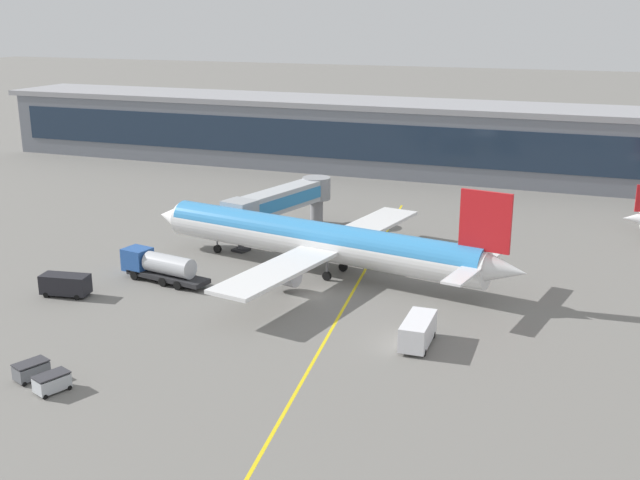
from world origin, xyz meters
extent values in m
plane|color=slate|center=(0.00, 0.00, 0.00)|extent=(700.00, 700.00, 0.00)
cube|color=yellow|center=(3.71, 2.00, 0.00)|extent=(10.95, 79.33, 0.01)
cube|color=slate|center=(9.42, 67.51, 5.91)|extent=(197.44, 17.10, 11.81)
cube|color=#1E2D42|center=(9.42, 58.90, 6.50)|extent=(191.52, 0.16, 6.61)
cube|color=#99999E|center=(9.42, 67.51, 12.31)|extent=(201.39, 17.44, 1.00)
cylinder|color=white|center=(-2.27, 7.34, 3.66)|extent=(40.02, 11.09, 4.05)
cylinder|color=#388CD1|center=(-2.27, 7.34, 4.02)|extent=(39.20, 10.78, 3.89)
cone|color=white|center=(-23.31, 11.14, 3.66)|extent=(4.67, 4.50, 3.84)
cone|color=white|center=(18.97, 3.50, 4.07)|extent=(5.39, 4.25, 3.44)
cube|color=red|center=(16.89, 3.88, 8.72)|extent=(5.24, 1.29, 6.07)
cube|color=white|center=(15.67, -0.02, 4.27)|extent=(3.12, 6.73, 0.24)
cube|color=white|center=(17.11, 7.95, 4.27)|extent=(3.12, 6.73, 0.24)
cube|color=white|center=(-2.65, -3.17, 3.36)|extent=(7.71, 17.36, 0.40)
cube|color=white|center=(1.06, 17.31, 3.36)|extent=(7.71, 17.36, 0.40)
cylinder|color=#939399|center=(-3.09, -0.02, 1.94)|extent=(3.46, 2.74, 2.23)
cylinder|color=#939399|center=(-0.46, 14.52, 1.94)|extent=(3.46, 2.74, 2.23)
cylinder|color=black|center=(-16.42, 9.89, 0.50)|extent=(1.06, 0.57, 1.00)
cylinder|color=slate|center=(-16.42, 9.89, 1.32)|extent=(0.20, 0.20, 1.64)
cylinder|color=black|center=(-0.24, 5.12, 0.50)|extent=(1.06, 0.57, 1.00)
cylinder|color=slate|center=(-0.24, 5.12, 1.32)|extent=(0.20, 0.20, 1.64)
cylinder|color=black|center=(0.41, 8.70, 0.50)|extent=(1.06, 0.57, 1.00)
cylinder|color=slate|center=(0.41, 8.70, 1.32)|extent=(0.20, 0.20, 1.64)
cube|color=#B2B7BC|center=(-12.12, 19.59, 4.96)|extent=(6.79, 16.69, 2.80)
cube|color=#2D84C6|center=(-12.08, 19.57, 4.96)|extent=(6.28, 14.16, 1.54)
cube|color=#9EA3A8|center=(-14.06, 11.59, 4.96)|extent=(4.25, 3.96, 2.94)
cylinder|color=#4C4C51|center=(-14.06, 11.59, 1.78)|extent=(0.70, 0.70, 3.56)
cube|color=#262628|center=(-14.06, 11.59, 0.15)|extent=(2.17, 2.17, 0.30)
cylinder|color=gray|center=(-10.19, 27.58, 4.96)|extent=(3.90, 3.90, 3.08)
cylinder|color=gray|center=(-10.19, 27.58, 1.78)|extent=(1.80, 1.80, 3.56)
cube|color=#232326|center=(-16.21, -1.85, 0.75)|extent=(10.28, 4.21, 0.50)
cube|color=#26519E|center=(-20.54, -1.09, 2.00)|extent=(3.19, 2.95, 2.50)
cube|color=black|center=(-21.78, -0.86, 2.50)|extent=(0.56, 2.29, 1.12)
cylinder|color=#B7BABF|center=(-15.93, -1.90, 2.10)|extent=(6.29, 3.21, 2.20)
cylinder|color=black|center=(-20.19, -2.35, 0.50)|extent=(1.05, 0.52, 1.00)
cylinder|color=black|center=(-19.78, -0.01, 0.50)|extent=(1.05, 0.52, 1.00)
cylinder|color=black|center=(-16.12, -3.08, 0.50)|extent=(1.05, 0.52, 1.00)
cylinder|color=black|center=(-15.70, -0.74, 0.50)|extent=(1.05, 0.52, 1.00)
cylinder|color=black|center=(-14.05, -3.44, 0.50)|extent=(1.05, 0.52, 1.00)
cylinder|color=black|center=(-13.63, -1.10, 0.50)|extent=(1.05, 0.52, 1.00)
cube|color=black|center=(-24.01, -9.20, 1.30)|extent=(5.28, 2.90, 2.00)
cube|color=black|center=(-25.24, -9.40, 1.65)|extent=(2.04, 2.16, 0.60)
cylinder|color=black|center=(-25.58, -10.42, 0.30)|extent=(0.63, 0.35, 0.60)
cylinder|color=black|center=(-25.89, -8.56, 0.30)|extent=(0.63, 0.35, 0.60)
cylinder|color=black|center=(-22.13, -9.84, 0.30)|extent=(0.63, 0.35, 0.60)
cylinder|color=black|center=(-22.44, -7.97, 0.30)|extent=(0.63, 0.35, 0.60)
cube|color=white|center=(13.39, -8.26, 1.40)|extent=(2.47, 5.87, 2.20)
cube|color=black|center=(13.43, -9.71, 1.79)|extent=(2.13, 2.09, 0.66)
cylinder|color=black|center=(14.49, -10.26, 0.30)|extent=(0.27, 0.61, 0.60)
cylinder|color=black|center=(12.42, -10.32, 0.30)|extent=(0.27, 0.61, 0.60)
cylinder|color=black|center=(14.37, -6.20, 0.30)|extent=(0.27, 0.61, 0.60)
cylinder|color=black|center=(12.30, -6.26, 0.30)|extent=(0.27, 0.61, 0.60)
cube|color=#595B60|center=(-14.11, -25.94, 0.73)|extent=(2.33, 2.97, 1.10)
cube|color=#333338|center=(-14.11, -25.94, 1.43)|extent=(2.38, 3.02, 0.10)
cylinder|color=black|center=(-14.43, -24.70, 0.18)|extent=(0.24, 0.38, 0.36)
cylinder|color=black|center=(-13.03, -25.24, 0.18)|extent=(0.24, 0.38, 0.36)
cylinder|color=black|center=(-15.18, -26.65, 0.18)|extent=(0.24, 0.38, 0.36)
cylinder|color=black|center=(-13.78, -27.18, 0.18)|extent=(0.24, 0.38, 0.36)
cube|color=#B2B7BC|center=(-11.12, -27.09, 0.73)|extent=(2.33, 2.97, 1.10)
cube|color=#333338|center=(-11.12, -27.09, 1.43)|extent=(2.38, 3.02, 0.10)
cylinder|color=black|center=(-11.45, -25.85, 0.18)|extent=(0.24, 0.38, 0.36)
cylinder|color=black|center=(-10.05, -26.39, 0.18)|extent=(0.24, 0.38, 0.36)
cylinder|color=black|center=(-12.20, -27.79, 0.18)|extent=(0.24, 0.38, 0.36)
cylinder|color=black|center=(-10.80, -28.33, 0.18)|extent=(0.24, 0.38, 0.36)
cone|color=white|center=(31.36, 35.48, 2.56)|extent=(3.20, 2.54, 2.03)
camera|label=1|loc=(28.10, -70.87, 28.55)|focal=43.59mm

